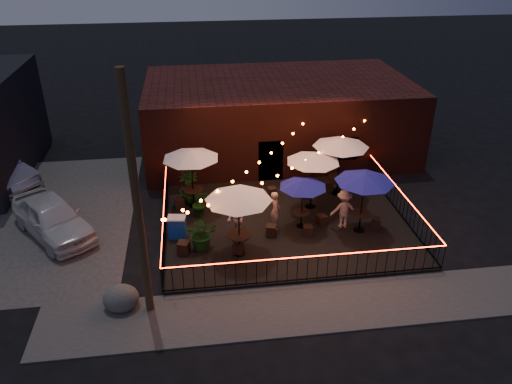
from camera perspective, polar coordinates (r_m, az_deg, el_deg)
The scene contains 37 objects.
ground at distance 19.55m, azimuth 4.49°, elevation -6.83°, with size 110.00×110.00×0.00m, color black.
patio at distance 21.15m, azimuth 3.40°, elevation -3.61°, with size 10.00×8.00×0.15m, color black.
sidewalk at distance 17.05m, azimuth 6.76°, elevation -12.93°, with size 18.00×2.50×0.05m, color #3F3C3A.
parking_lot at distance 24.08m, azimuth -26.97°, elevation -2.89°, with size 11.00×12.00×0.02m, color #3F3C3A.
brick_building at distance 27.62m, azimuth 2.46°, elevation 8.62°, with size 14.00×8.00×4.00m.
utility_pole at distance 14.98m, azimuth -13.45°, elevation -1.29°, with size 0.26×0.26×8.00m, color #3E2D19.
fence_front at distance 17.59m, azimuth 5.90°, elevation -8.73°, with size 10.00×0.04×1.04m.
fence_left at distance 20.57m, azimuth -10.38°, elevation -3.13°, with size 0.04×8.00×1.04m.
fence_right at distance 22.28m, azimuth 16.18°, elevation -1.28°, with size 0.04×8.00×1.04m.
festoon_lights at distance 19.56m, azimuth 0.86°, elevation 1.83°, with size 10.02×8.72×1.32m.
cafe_table_0 at distance 17.87m, azimuth -2.01°, elevation -0.47°, with size 2.83×2.83×2.71m.
cafe_table_1 at distance 21.35m, azimuth -7.48°, elevation 4.21°, with size 3.10×3.10×2.70m.
cafe_table_2 at distance 19.91m, azimuth 5.39°, elevation 0.89°, with size 2.25×2.25×2.15m.
cafe_table_3 at distance 21.30m, azimuth 6.55°, elevation 3.83°, with size 2.76×2.76×2.56m.
cafe_table_4 at distance 19.83m, azimuth 12.33°, elevation 1.54°, with size 3.06×3.06×2.59m.
cafe_table_5 at distance 22.51m, azimuth 9.68°, elevation 5.52°, with size 3.00×3.00×2.78m.
bistro_chair_0 at distance 19.22m, azimuth -8.26°, elevation -6.32°, with size 0.42×0.42×0.50m, color black.
bistro_chair_1 at distance 19.05m, azimuth -2.06°, elevation -6.44°, with size 0.38×0.38×0.44m, color black.
bistro_chair_2 at distance 22.24m, azimuth -8.73°, elevation -1.29°, with size 0.40×0.40×0.47m, color black.
bistro_chair_3 at distance 22.14m, azimuth -3.36°, elevation -1.15°, with size 0.38×0.38×0.45m, color black.
bistro_chair_4 at distance 20.08m, azimuth 1.73°, elevation -4.42°, with size 0.39×0.39×0.46m, color black.
bistro_chair_5 at distance 20.21m, azimuth 5.96°, elevation -4.42°, with size 0.36×0.36×0.42m, color black.
bistro_chair_6 at distance 23.00m, azimuth 1.82°, elevation 0.03°, with size 0.36×0.36×0.43m, color black.
bistro_chair_7 at distance 23.03m, azimuth 5.65°, elevation 0.01°, with size 0.41×0.41×0.48m, color black.
bistro_chair_8 at distance 20.99m, azimuth 7.55°, elevation -3.17°, with size 0.36×0.36×0.43m, color black.
bistro_chair_9 at distance 21.19m, azimuth 13.54°, elevation -3.43°, with size 0.37×0.37×0.44m, color black.
bistro_chair_10 at distance 23.67m, azimuth 8.30°, elevation 0.63°, with size 0.39×0.39×0.46m, color black.
bistro_chair_11 at distance 23.88m, azimuth 11.10°, elevation 0.58°, with size 0.35×0.35×0.41m, color black.
patron_a at distance 20.30m, azimuth 2.22°, elevation -2.08°, with size 0.60×0.39×1.65m, color tan.
patron_b at distance 19.68m, azimuth -2.34°, elevation -3.14°, with size 0.80×0.62×1.64m, color beige.
patron_c at distance 20.65m, azimuth 9.98°, elevation -1.93°, with size 1.08×0.62×1.67m, color tan.
potted_shrub_a at distance 19.20m, azimuth -6.18°, elevation -4.70°, with size 1.21×1.05×1.34m, color #1C3E14.
potted_shrub_b at distance 21.30m, azimuth -6.41°, elevation -1.35°, with size 0.68×0.55×1.24m, color #123E0E.
potted_shrub_c at distance 22.43m, azimuth -7.73°, elevation 0.53°, with size 0.83×0.83×1.49m, color #12390C.
cooler at distance 20.07m, azimuth -8.99°, elevation -3.99°, with size 0.77×0.60×0.93m.
boulder at distance 17.26m, azimuth -15.18°, elevation -11.64°, with size 1.03×0.87×0.80m, color #444440.
car_white at distance 21.74m, azimuth -22.25°, elevation -2.72°, with size 1.88×4.68×1.59m, color white.
Camera 1 is at (-3.65, -15.66, 11.12)m, focal length 35.00 mm.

